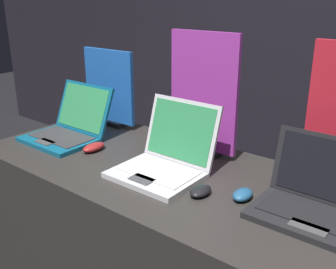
# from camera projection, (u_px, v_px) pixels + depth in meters

# --- Properties ---
(wall_back) EXTENTS (8.00, 0.05, 2.80)m
(wall_back) POSITION_uv_depth(u_px,v_px,m) (325.00, 25.00, 2.69)
(wall_back) COLOR black
(wall_back) RESTS_ON ground_plane
(display_counter) EXTENTS (1.69, 0.71, 0.95)m
(display_counter) POSITION_uv_depth(u_px,v_px,m) (169.00, 268.00, 1.72)
(display_counter) COLOR #282623
(display_counter) RESTS_ON ground_plane
(laptop_front) EXTENTS (0.34, 0.34, 0.24)m
(laptop_front) POSITION_uv_depth(u_px,v_px,m) (69.00, 127.00, 1.89)
(laptop_front) COLOR #0F5170
(laptop_front) RESTS_ON display_counter
(mouse_front) EXTENTS (0.06, 0.12, 0.04)m
(mouse_front) POSITION_uv_depth(u_px,v_px,m) (94.00, 147.00, 1.75)
(mouse_front) COLOR maroon
(mouse_front) RESTS_ON display_counter
(promo_stand_front) EXTENTS (0.33, 0.07, 0.40)m
(promo_stand_front) POSITION_uv_depth(u_px,v_px,m) (109.00, 90.00, 2.05)
(promo_stand_front) COLOR black
(promo_stand_front) RESTS_ON display_counter
(laptop_middle) EXTENTS (0.33, 0.34, 0.27)m
(laptop_middle) POSITION_uv_depth(u_px,v_px,m) (166.00, 157.00, 1.53)
(laptop_middle) COLOR #B7B7BC
(laptop_middle) RESTS_ON display_counter
(mouse_middle) EXTENTS (0.06, 0.10, 0.03)m
(mouse_middle) POSITION_uv_depth(u_px,v_px,m) (201.00, 191.00, 1.37)
(mouse_middle) COLOR black
(mouse_middle) RESTS_ON display_counter
(promo_stand_middle) EXTENTS (0.32, 0.07, 0.52)m
(promo_stand_middle) POSITION_uv_depth(u_px,v_px,m) (203.00, 97.00, 1.65)
(promo_stand_middle) COLOR black
(promo_stand_middle) RESTS_ON display_counter
(laptop_back) EXTENTS (0.40, 0.27, 0.24)m
(laptop_back) POSITION_uv_depth(u_px,v_px,m) (323.00, 201.00, 1.22)
(laptop_back) COLOR black
(laptop_back) RESTS_ON display_counter
(mouse_back) EXTENTS (0.06, 0.09, 0.04)m
(mouse_back) POSITION_uv_depth(u_px,v_px,m) (243.00, 195.00, 1.34)
(mouse_back) COLOR navy
(mouse_back) RESTS_ON display_counter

